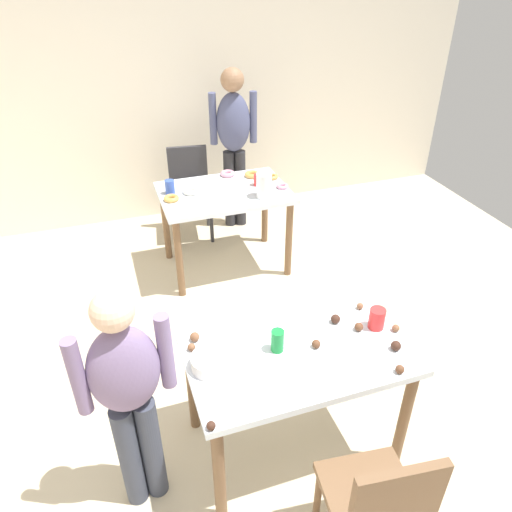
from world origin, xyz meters
TOP-DOWN VIEW (x-y plane):
  - ground_plane at (0.00, 0.00)m, footprint 6.40×6.40m
  - wall_back at (0.00, 3.20)m, footprint 6.40×0.10m
  - dining_table_near at (0.05, -0.02)m, footprint 1.14×0.73m
  - dining_table_far at (0.20, 1.93)m, footprint 1.07×0.74m
  - chair_near_table at (0.13, -0.76)m, footprint 0.44×0.44m
  - chair_far_table at (0.05, 2.65)m, footprint 0.45×0.45m
  - person_girl_near at (-0.80, -0.07)m, footprint 0.45×0.23m
  - person_adult_far at (0.51, 2.67)m, footprint 0.46×0.26m
  - mixing_bowl at (-0.40, -0.01)m, footprint 0.20×0.20m
  - soda_can at (-0.05, -0.00)m, footprint 0.07×0.07m
  - fork_near at (-0.21, -0.12)m, footprint 0.17×0.02m
  - cup_near_0 at (0.51, -0.01)m, footprint 0.09×0.09m
  - cake_ball_0 at (0.52, -0.19)m, footprint 0.05×0.05m
  - cake_ball_1 at (0.14, -0.05)m, footprint 0.05×0.05m
  - cake_ball_2 at (0.60, -0.07)m, footprint 0.04×0.04m
  - cake_ball_3 at (-0.49, -0.36)m, footprint 0.04×0.04m
  - cake_ball_4 at (0.51, 0.16)m, footprint 0.04×0.04m
  - cake_ball_5 at (0.41, -0.00)m, footprint 0.05×0.05m
  - cake_ball_6 at (0.32, 0.10)m, footprint 0.05×0.05m
  - cake_ball_7 at (-0.47, 0.14)m, footprint 0.04×0.04m
  - cake_ball_8 at (0.45, -0.34)m, footprint 0.04×0.04m
  - cake_ball_9 at (-0.43, 0.20)m, footprint 0.05×0.05m
  - pitcher_far at (0.48, 1.71)m, footprint 0.13×0.13m
  - cup_far_0 at (0.51, 1.95)m, footprint 0.07×0.07m
  - cup_far_1 at (-0.23, 2.02)m, footprint 0.08×0.08m
  - donut_far_0 at (-0.07, 1.98)m, footprint 0.14×0.14m
  - donut_far_1 at (0.68, 2.04)m, footprint 0.11×0.11m
  - donut_far_2 at (0.69, 1.83)m, footprint 0.10×0.10m
  - donut_far_3 at (0.52, 2.14)m, footprint 0.13×0.13m
  - donut_far_4 at (-0.25, 1.89)m, footprint 0.13×0.13m
  - donut_far_5 at (0.32, 2.23)m, footprint 0.13×0.13m

SIDE VIEW (x-z plane):
  - ground_plane at x=0.00m, z-range 0.00..0.00m
  - chair_near_table at x=0.13m, z-range 0.06..0.93m
  - chair_far_table at x=0.05m, z-range 0.06..0.93m
  - dining_table_far at x=0.20m, z-range 0.26..1.01m
  - dining_table_near at x=0.05m, z-range 0.27..1.02m
  - fork_near at x=-0.21m, z-range 0.75..0.76m
  - donut_far_2 at x=0.69m, z-range 0.75..0.78m
  - donut_far_1 at x=0.68m, z-range 0.75..0.78m
  - donut_far_4 at x=-0.25m, z-range 0.75..0.79m
  - donut_far_5 at x=0.32m, z-range 0.75..0.79m
  - cake_ball_4 at x=0.51m, z-range 0.75..0.79m
  - cake_ball_2 at x=0.60m, z-range 0.75..0.79m
  - donut_far_3 at x=0.52m, z-range 0.75..0.79m
  - cake_ball_3 at x=-0.49m, z-range 0.75..0.79m
  - cake_ball_7 at x=-0.47m, z-range 0.75..0.79m
  - donut_far_0 at x=-0.07m, z-range 0.75..0.79m
  - cake_ball_8 at x=0.45m, z-range 0.75..0.79m
  - cake_ball_1 at x=0.14m, z-range 0.75..0.80m
  - cake_ball_5 at x=0.41m, z-range 0.75..0.80m
  - cake_ball_9 at x=-0.43m, z-range 0.75..0.80m
  - cake_ball_6 at x=0.32m, z-range 0.75..0.80m
  - cake_ball_0 at x=0.52m, z-range 0.75..0.80m
  - mixing_bowl at x=-0.40m, z-range 0.75..0.82m
  - person_girl_near at x=-0.80m, z-range 0.12..1.46m
  - cup_far_0 at x=0.51m, z-range 0.75..0.85m
  - cup_far_1 at x=-0.23m, z-range 0.75..0.87m
  - cup_near_0 at x=0.51m, z-range 0.75..0.87m
  - soda_can at x=-0.05m, z-range 0.75..0.87m
  - pitcher_far at x=0.48m, z-range 0.75..0.95m
  - person_adult_far at x=0.51m, z-range 0.16..1.74m
  - wall_back at x=0.00m, z-range 0.00..2.60m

